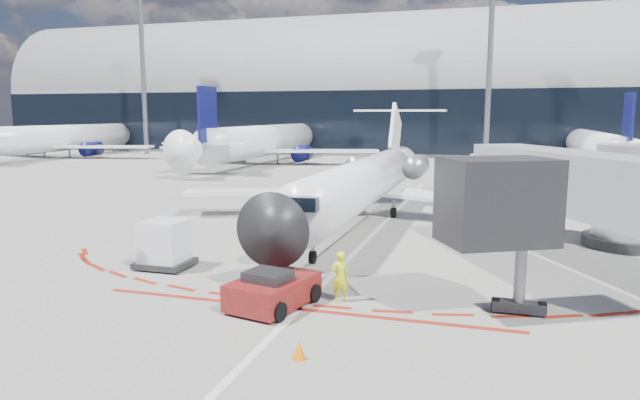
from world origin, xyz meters
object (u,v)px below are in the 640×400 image
(pushback_tug, at_px, (273,290))
(ramp_worker, at_px, (340,276))
(regional_jet, at_px, (365,181))
(uld_container, at_px, (164,244))

(pushback_tug, xyz_separation_m, ramp_worker, (1.95, 1.14, 0.30))
(pushback_tug, bearing_deg, regional_jet, 104.57)
(uld_container, bearing_deg, ramp_worker, -14.07)
(regional_jet, height_order, ramp_worker, regional_jet)
(ramp_worker, xyz_separation_m, uld_container, (-7.89, 1.99, 0.11))
(regional_jet, distance_m, uld_container, 13.81)
(regional_jet, xyz_separation_m, ramp_worker, (2.33, -14.56, -1.48))
(regional_jet, xyz_separation_m, pushback_tug, (0.39, -15.70, -1.79))
(ramp_worker, bearing_deg, pushback_tug, -5.89)
(ramp_worker, relative_size, uld_container, 0.82)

